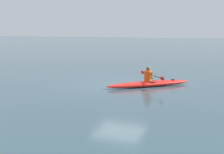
{
  "coord_description": "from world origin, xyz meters",
  "views": [
    {
      "loc": [
        -4.82,
        13.96,
        2.8
      ],
      "look_at": [
        -1.31,
        4.61,
        1.18
      ],
      "focal_mm": 47.7,
      "sensor_mm": 36.0,
      "label": 1
    }
  ],
  "objects": [
    {
      "name": "ground_plane",
      "position": [
        0.0,
        0.0,
        0.0
      ],
      "size": [
        160.0,
        160.0,
        0.0
      ],
      "primitive_type": "plane",
      "color": "#334C56"
    },
    {
      "name": "kayak",
      "position": [
        -1.5,
        -0.09,
        0.14
      ],
      "size": [
        3.72,
        3.29,
        0.28
      ],
      "color": "red",
      "rests_on": "ground"
    },
    {
      "name": "kayaker",
      "position": [
        -1.47,
        -0.06,
        0.57
      ],
      "size": [
        1.62,
        1.89,
        0.72
      ],
      "color": "#E04C14",
      "rests_on": "kayak"
    }
  ]
}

